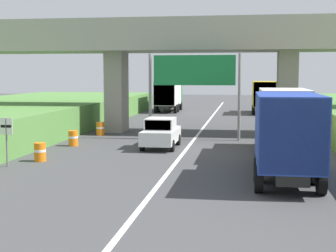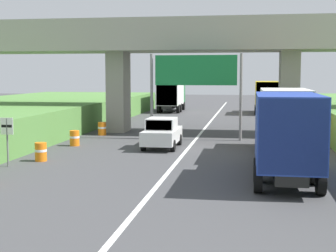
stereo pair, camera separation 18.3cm
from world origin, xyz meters
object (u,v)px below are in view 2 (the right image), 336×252
Objects in this scene: truck_orange at (283,118)px; car_white at (162,133)px; construction_barrel_3 at (41,152)px; construction_barrel_4 at (75,138)px; truck_yellow at (266,95)px; truck_green at (172,94)px; overhead_highway_sign at (196,76)px; truck_blue at (286,132)px; speed_limit_sign at (7,134)px; construction_barrel_5 at (102,129)px.

car_white is (-6.61, 1.44, -1.08)m from truck_orange.
construction_barrel_4 is at bearing 91.98° from construction_barrel_3.
truck_orange is at bearing 17.94° from construction_barrel_3.
truck_green is (-10.40, 1.01, 0.00)m from truck_yellow.
truck_orange reaches higher than car_white.
truck_yellow is 29.16m from construction_barrel_4.
truck_green is at bearing 102.45° from overhead_highway_sign.
overhead_highway_sign is 0.81× the size of truck_yellow.
truck_orange is at bearing 87.12° from truck_blue.
overhead_highway_sign is 13.28m from speed_limit_sign.
truck_orange is at bearing -90.11° from truck_yellow.
construction_barrel_5 is at bearing 90.47° from construction_barrel_3.
truck_blue is at bearing -51.16° from car_white.
overhead_highway_sign is at bearing 133.69° from truck_orange.
speed_limit_sign is 2.48× the size of construction_barrel_4.
construction_barrel_4 is at bearing -149.80° from overhead_highway_sign.
construction_barrel_3 is at bearing 167.07° from truck_blue.
car_white reaches higher than construction_barrel_3.
construction_barrel_5 is at bearing 131.14° from truck_blue.
overhead_highway_sign reaches higher than truck_green.
speed_limit_sign is at bearing 175.32° from truck_blue.
truck_blue is 10.08m from car_white.
construction_barrel_3 is 1.00× the size of construction_barrel_4.
construction_barrel_4 is at bearing 172.96° from truck_orange.
construction_barrel_3 is at bearing -89.53° from construction_barrel_5.
overhead_highway_sign is 6.53× the size of construction_barrel_5.
overhead_highway_sign is at bearing 54.46° from construction_barrel_3.
truck_blue is (4.79, -11.71, -2.13)m from overhead_highway_sign.
truck_yellow is at bearing 69.84° from construction_barrel_3.
truck_orange is 8.11× the size of construction_barrel_4.
construction_barrel_4 is at bearing 179.86° from car_white.
construction_barrel_5 is (-11.71, 6.68, -1.47)m from truck_orange.
overhead_highway_sign reaches higher than construction_barrel_4.
truck_yellow is 8.11× the size of construction_barrel_5.
construction_barrel_5 is (-11.77, -21.37, -1.47)m from truck_yellow.
truck_yellow is 1.00× the size of truck_orange.
construction_barrel_4 is (-11.49, 7.82, -1.47)m from truck_blue.
construction_barrel_3 is 5.23m from construction_barrel_4.
overhead_highway_sign reaches higher than construction_barrel_5.
truck_blue is 1.00× the size of truck_orange.
truck_blue is 36.82m from truck_green.
construction_barrel_5 is at bearing -118.83° from truck_yellow.
construction_barrel_5 is (-11.39, 13.04, -1.47)m from truck_blue.
construction_barrel_4 is 1.00× the size of construction_barrel_5.
speed_limit_sign is 6.93m from construction_barrel_4.
speed_limit_sign is at bearing -93.59° from truck_green.
truck_orange reaches higher than construction_barrel_4.
speed_limit_sign reaches higher than construction_barrel_4.
construction_barrel_3 is (-5.02, -5.21, -0.40)m from car_white.
car_white is at bearing -82.28° from truck_green.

